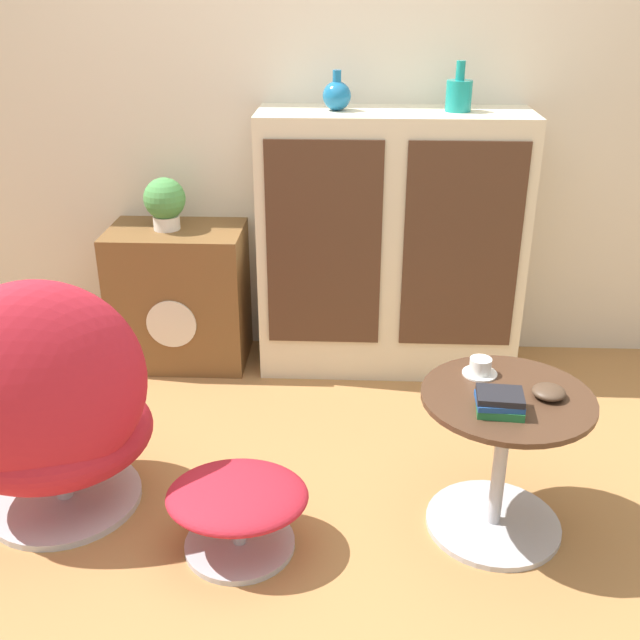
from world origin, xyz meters
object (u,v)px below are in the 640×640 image
Objects in this scene: sideboard at (390,245)px; book_stack at (500,402)px; bowl at (549,392)px; vase_inner_left at (459,94)px; teacup at (480,368)px; coffee_table at (501,455)px; ottoman at (238,503)px; potted_plant at (165,201)px; tv_console at (180,296)px; vase_leftmost at (337,95)px; egg_chair at (48,412)px.

book_stack is (0.27, -1.24, -0.05)m from sideboard.
book_stack is 0.19m from bowl.
teacup is at bearing -90.17° from vase_inner_left.
coffee_table is at bearing 177.04° from bowl.
book_stack is at bearing 2.96° from ottoman.
ottoman is 1.82m from vase_inner_left.
potted_plant reaches higher than ottoman.
bowl is (0.43, -1.15, -0.06)m from sideboard.
sideboard is 10.38× the size of teacup.
sideboard is 1.22m from coffee_table.
teacup is 0.23m from bowl.
book_stack is at bearing -84.38° from teacup.
book_stack is (0.77, 0.04, 0.36)m from ottoman.
ottoman is at bearing -160.55° from teacup.
ottoman is at bearing -70.77° from tv_console.
teacup is (0.75, 0.27, 0.35)m from ottoman.
tv_console is 1.14m from vase_leftmost.
egg_chair is 6.01× the size of book_stack.
coffee_table is at bearing -0.16° from egg_chair.
bowl is at bearing -39.02° from potted_plant.
sideboard is 1.27m from book_stack.
ottoman is 1.68m from vase_leftmost.
sideboard is at bearing -179.12° from vase_inner_left.
bowl is (0.67, -1.15, -0.70)m from vase_leftmost.
vase_inner_left reaches higher than egg_chair.
vase_inner_left is (0.76, 1.28, 1.05)m from ottoman.
egg_chair reaches higher than ottoman.
book_stack reaches higher than ottoman.
ottoman is 3.05× the size of book_stack.
teacup is at bearing 19.45° from ottoman.
teacup is (-0.07, 0.13, 0.24)m from coffee_table.
ottoman is at bearing -111.49° from sideboard.
egg_chair is at bearing 167.08° from ottoman.
ottoman is (0.45, -1.28, -0.15)m from tv_console.
tv_console is at bearing -1.14° from potted_plant.
egg_chair is 5.49× the size of vase_leftmost.
sideboard is 2.19× the size of coffee_table.
vase_leftmost is 1.57× the size of bowl.
sideboard reaches higher than ottoman.
potted_plant is at bearing -179.72° from vase_inner_left.
tv_console is 1.21× the size of coffee_table.
teacup is (0.49, -1.02, -0.69)m from vase_leftmost.
ottoman is at bearing -101.63° from vase_leftmost.
coffee_table is at bearing 65.24° from book_stack.
tv_console reaches higher than teacup.
book_stack is (1.25, -1.24, -0.24)m from potted_plant.
vase_leftmost reaches higher than bowl.
sideboard reaches higher than potted_plant.
book_stack is (1.22, -1.24, 0.21)m from tv_console.
potted_plant reaches higher than coffee_table.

